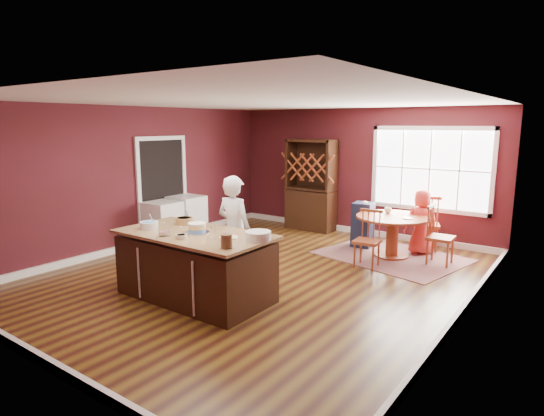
{
  "coord_description": "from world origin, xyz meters",
  "views": [
    {
      "loc": [
        4.16,
        -5.51,
        2.37
      ],
      "look_at": [
        0.01,
        0.26,
        1.05
      ],
      "focal_mm": 30.0,
      "sensor_mm": 36.0,
      "label": 1
    }
  ],
  "objects": [
    {
      "name": "room_shell",
      "position": [
        0.0,
        0.0,
        1.35
      ],
      "size": [
        7.0,
        7.0,
        7.0
      ],
      "color": "brown",
      "rests_on": "ground"
    },
    {
      "name": "table_cup",
      "position": [
        1.1,
        2.41,
        0.8
      ],
      "size": [
        0.15,
        0.15,
        0.1
      ],
      "primitive_type": "imported",
      "rotation": [
        0.0,
        0.0,
        -0.2
      ],
      "color": "white",
      "rests_on": "dining_table"
    },
    {
      "name": "washer",
      "position": [
        -2.64,
        0.28,
        0.44
      ],
      "size": [
        0.61,
        0.59,
        0.88
      ],
      "primitive_type": "cube",
      "color": "white",
      "rests_on": "ground"
    },
    {
      "name": "dining_table",
      "position": [
        1.28,
        2.2,
        0.53
      ],
      "size": [
        1.3,
        1.3,
        0.75
      ],
      "color": "brown",
      "rests_on": "ground"
    },
    {
      "name": "bowl_yellow",
      "position": [
        -0.7,
        -0.97,
        0.97
      ],
      "size": [
        0.25,
        0.25,
        0.1
      ],
      "primitive_type": "cylinder",
      "color": "olive",
      "rests_on": "kitchen_island"
    },
    {
      "name": "doorway",
      "position": [
        -2.97,
        0.6,
        1.02
      ],
      "size": [
        0.08,
        1.26,
        2.13
      ],
      "primitive_type": null,
      "color": "white",
      "rests_on": "room_shell"
    },
    {
      "name": "seated_woman",
      "position": [
        1.63,
        2.69,
        0.6
      ],
      "size": [
        0.7,
        0.65,
        1.2
      ],
      "primitive_type": "imported",
      "rotation": [
        0.0,
        0.0,
        3.76
      ],
      "color": "red",
      "rests_on": "ground"
    },
    {
      "name": "chair_north",
      "position": [
        1.64,
        3.0,
        0.54
      ],
      "size": [
        0.58,
        0.57,
        1.08
      ],
      "primitive_type": null,
      "rotation": [
        0.0,
        0.0,
        3.5
      ],
      "color": "#916026",
      "rests_on": "ground"
    },
    {
      "name": "window",
      "position": [
        1.5,
        3.47,
        1.5
      ],
      "size": [
        2.36,
        0.1,
        1.66
      ],
      "primitive_type": null,
      "color": "white",
      "rests_on": "room_shell"
    },
    {
      "name": "toddler",
      "position": [
        0.53,
        2.55,
        0.81
      ],
      "size": [
        0.18,
        0.14,
        0.26
      ],
      "primitive_type": null,
      "color": "#8CA5BF",
      "rests_on": "high_chair"
    },
    {
      "name": "chair_east",
      "position": [
        2.12,
        2.23,
        0.52
      ],
      "size": [
        0.43,
        0.45,
        1.03
      ],
      "primitive_type": null,
      "rotation": [
        0.0,
        0.0,
        1.6
      ],
      "color": "brown",
      "rests_on": "ground"
    },
    {
      "name": "table_plate",
      "position": [
        1.57,
        2.13,
        0.76
      ],
      "size": [
        0.19,
        0.19,
        0.01
      ],
      "primitive_type": "cylinder",
      "color": "beige",
      "rests_on": "dining_table"
    },
    {
      "name": "baker",
      "position": [
        -0.09,
        -0.55,
        0.82
      ],
      "size": [
        0.6,
        0.4,
        1.64
      ],
      "primitive_type": "imported",
      "rotation": [
        0.0,
        0.0,
        3.13
      ],
      "color": "silver",
      "rests_on": "ground"
    },
    {
      "name": "high_chair",
      "position": [
        0.56,
        2.51,
        0.46
      ],
      "size": [
        0.41,
        0.41,
        0.91
      ],
      "primitive_type": null,
      "rotation": [
        0.0,
        0.0,
        0.12
      ],
      "color": "black",
      "rests_on": "ground"
    },
    {
      "name": "white_tub",
      "position": [
        0.76,
        -1.08,
        0.98
      ],
      "size": [
        0.33,
        0.33,
        0.11
      ],
      "primitive_type": "cylinder",
      "color": "white",
      "rests_on": "kitchen_island"
    },
    {
      "name": "layer_cake",
      "position": [
        -0.15,
        -1.26,
        0.99
      ],
      "size": [
        0.33,
        0.33,
        0.14
      ],
      "primitive_type": null,
      "color": "silver",
      "rests_on": "kitchen_island"
    },
    {
      "name": "chair_south",
      "position": [
        1.16,
        1.37,
        0.49
      ],
      "size": [
        0.45,
        0.43,
        0.97
      ],
      "primitive_type": null,
      "rotation": [
        0.0,
        0.0,
        0.1
      ],
      "color": "brown",
      "rests_on": "ground"
    },
    {
      "name": "toy_figurine",
      "position": [
        0.54,
        -1.47,
        0.96
      ],
      "size": [
        0.04,
        0.04,
        0.07
      ],
      "primitive_type": null,
      "color": "#EEC403",
      "rests_on": "kitchen_island"
    },
    {
      "name": "drinking_glass",
      "position": [
        0.22,
        -1.34,
        1.0
      ],
      "size": [
        0.08,
        0.08,
        0.16
      ],
      "primitive_type": "cylinder",
      "color": "silver",
      "rests_on": "kitchen_island"
    },
    {
      "name": "stoneware_crock",
      "position": [
        0.68,
        -1.59,
        1.0
      ],
      "size": [
        0.14,
        0.14,
        0.17
      ],
      "primitive_type": "cylinder",
      "color": "#533720",
      "rests_on": "kitchen_island"
    },
    {
      "name": "bowl_olive",
      "position": [
        -0.09,
        -1.6,
        0.95
      ],
      "size": [
        0.14,
        0.14,
        0.05
      ],
      "primitive_type": "cylinder",
      "color": "beige",
      "rests_on": "kitchen_island"
    },
    {
      "name": "bowl_blue",
      "position": [
        -0.88,
        -1.47,
        0.97
      ],
      "size": [
        0.26,
        0.26,
        0.1
      ],
      "primitive_type": "cylinder",
      "color": "white",
      "rests_on": "kitchen_island"
    },
    {
      "name": "kitchen_island",
      "position": [
        -0.18,
        -1.28,
        0.44
      ],
      "size": [
        2.16,
        1.13,
        0.92
      ],
      "color": "black",
      "rests_on": "ground"
    },
    {
      "name": "dryer",
      "position": [
        -2.64,
        0.92,
        0.46
      ],
      "size": [
        0.63,
        0.61,
        0.91
      ],
      "primitive_type": "cube",
      "color": "white",
      "rests_on": "ground"
    },
    {
      "name": "rug",
      "position": [
        1.28,
        2.2,
        0.01
      ],
      "size": [
        2.72,
        2.3,
        0.01
      ],
      "primitive_type": "cube",
      "rotation": [
        0.0,
        0.0,
        -0.22
      ],
      "color": "brown",
      "rests_on": "ground"
    },
    {
      "name": "hutch",
      "position": [
        -1.05,
        3.22,
        1.02
      ],
      "size": [
        1.11,
        0.46,
        2.04
      ],
      "primitive_type": "cube",
      "color": "black",
      "rests_on": "ground"
    },
    {
      "name": "bowl_pink",
      "position": [
        -0.38,
        -1.63,
        0.95
      ],
      "size": [
        0.15,
        0.15,
        0.06
      ],
      "primitive_type": "cylinder",
      "color": "silver",
      "rests_on": "kitchen_island"
    },
    {
      "name": "dinner_plate",
      "position": [
        0.38,
        -1.22,
        0.93
      ],
      "size": [
        0.24,
        0.24,
        0.02
      ],
      "primitive_type": "cylinder",
      "color": "beige",
      "rests_on": "kitchen_island"
    }
  ]
}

